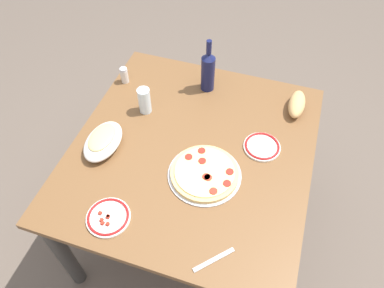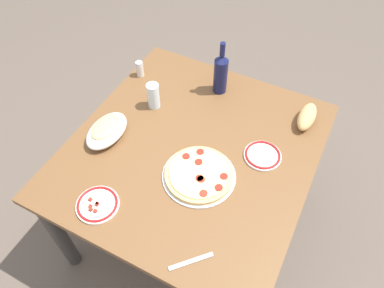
% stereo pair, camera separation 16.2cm
% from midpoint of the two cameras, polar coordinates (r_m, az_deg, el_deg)
% --- Properties ---
extents(ground_plane, '(8.00, 8.00, 0.00)m').
position_cam_midpoint_polar(ground_plane, '(2.24, -2.12, -11.96)').
color(ground_plane, brown).
rests_on(ground_plane, ground).
extents(dining_table, '(1.15, 1.07, 0.70)m').
position_cam_midpoint_polar(dining_table, '(1.73, -2.68, -3.02)').
color(dining_table, brown).
rests_on(dining_table, ground).
extents(pepperoni_pizza, '(0.32, 0.32, 0.03)m').
position_cam_midpoint_polar(pepperoni_pizza, '(1.55, -1.01, -4.78)').
color(pepperoni_pizza, '#B7B7BC').
rests_on(pepperoni_pizza, dining_table).
extents(baked_pasta_dish, '(0.24, 0.15, 0.08)m').
position_cam_midpoint_polar(baked_pasta_dish, '(1.69, -16.46, 0.37)').
color(baked_pasta_dish, white).
rests_on(baked_pasta_dish, dining_table).
extents(wine_bottle, '(0.07, 0.07, 0.29)m').
position_cam_midpoint_polar(wine_bottle, '(1.84, -0.05, 11.32)').
color(wine_bottle, '#141942').
rests_on(wine_bottle, dining_table).
extents(water_glass, '(0.06, 0.06, 0.14)m').
position_cam_midpoint_polar(water_glass, '(1.78, -10.06, 6.57)').
color(water_glass, silver).
rests_on(water_glass, dining_table).
extents(side_plate_near, '(0.17, 0.17, 0.02)m').
position_cam_midpoint_polar(side_plate_near, '(1.50, -16.07, -11.15)').
color(side_plate_near, white).
rests_on(side_plate_near, dining_table).
extents(side_plate_far, '(0.17, 0.17, 0.02)m').
position_cam_midpoint_polar(side_plate_far, '(1.66, 8.18, -0.55)').
color(side_plate_far, white).
rests_on(side_plate_far, dining_table).
extents(bread_loaf, '(0.19, 0.08, 0.07)m').
position_cam_midpoint_polar(bread_loaf, '(1.83, 13.67, 5.93)').
color(bread_loaf, tan).
rests_on(bread_loaf, dining_table).
extents(spice_shaker, '(0.04, 0.04, 0.09)m').
position_cam_midpoint_polar(spice_shaker, '(1.98, -12.91, 10.34)').
color(spice_shaker, silver).
rests_on(spice_shaker, dining_table).
extents(fork_right, '(0.13, 0.13, 0.00)m').
position_cam_midpoint_polar(fork_right, '(1.38, -0.07, -17.90)').
color(fork_right, '#B7B7BC').
rests_on(fork_right, dining_table).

